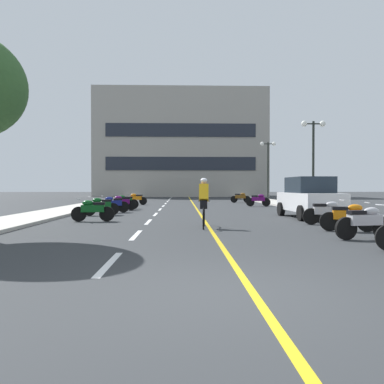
{
  "coord_description": "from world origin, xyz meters",
  "views": [
    {
      "loc": [
        -0.69,
        -4.81,
        1.4
      ],
      "look_at": [
        0.02,
        20.84,
        1.02
      ],
      "focal_mm": 35.09,
      "sensor_mm": 36.0,
      "label": 1
    }
  ],
  "objects": [
    {
      "name": "motorcycle_11",
      "position": [
        4.38,
        27.2,
        0.47
      ],
      "size": [
        1.67,
        0.69,
        0.92
      ],
      "color": "black",
      "rests_on": "ground"
    },
    {
      "name": "motorcycle_3",
      "position": [
        4.63,
        8.75,
        0.47
      ],
      "size": [
        1.7,
        0.6,
        0.92
      ],
      "color": "black",
      "rests_on": "ground"
    },
    {
      "name": "motorcycle_6",
      "position": [
        -4.36,
        15.24,
        0.47
      ],
      "size": [
        1.65,
        0.77,
        0.92
      ],
      "color": "black",
      "rests_on": "ground"
    },
    {
      "name": "cyclist_rider",
      "position": [
        0.07,
        7.91,
        0.89
      ],
      "size": [
        0.42,
        1.77,
        1.71
      ],
      "color": "black",
      "rests_on": "ground"
    },
    {
      "name": "lane_dash_7",
      "position": [
        -2.0,
        30.0,
        0.0
      ],
      "size": [
        0.14,
        2.2,
        0.01
      ],
      "primitive_type": "cube",
      "color": "silver",
      "rests_on": "ground"
    },
    {
      "name": "motorcycle_7",
      "position": [
        -4.2,
        17.17,
        0.47
      ],
      "size": [
        1.7,
        0.6,
        0.92
      ],
      "color": "black",
      "rests_on": "ground"
    },
    {
      "name": "curb_right",
      "position": [
        7.2,
        24.0,
        0.06
      ],
      "size": [
        2.4,
        72.0,
        0.12
      ],
      "primitive_type": "cube",
      "color": "#B7B2A8",
      "rests_on": "ground"
    },
    {
      "name": "centre_line_yellow",
      "position": [
        0.25,
        24.0,
        0.0
      ],
      "size": [
        0.12,
        66.0,
        0.01
      ],
      "primitive_type": "cube",
      "color": "gold",
      "rests_on": "ground"
    },
    {
      "name": "motorcycle_10",
      "position": [
        -4.18,
        23.88,
        0.47
      ],
      "size": [
        1.69,
        0.6,
        0.92
      ],
      "color": "black",
      "rests_on": "ground"
    },
    {
      "name": "street_lamp_far",
      "position": [
        7.25,
        29.43,
        4.03
      ],
      "size": [
        1.46,
        0.36,
        5.38
      ],
      "color": "black",
      "rests_on": "curb_right"
    },
    {
      "name": "street_lamp_mid",
      "position": [
        7.12,
        17.22,
        3.9
      ],
      "size": [
        1.46,
        0.36,
        5.17
      ],
      "color": "black",
      "rests_on": "curb_right"
    },
    {
      "name": "motorcycle_9",
      "position": [
        4.7,
        21.34,
        0.47
      ],
      "size": [
        1.69,
        0.6,
        0.92
      ],
      "color": "black",
      "rests_on": "ground"
    },
    {
      "name": "motorcycle_1",
      "position": [
        4.17,
        4.95,
        0.47
      ],
      "size": [
        1.69,
        0.6,
        0.92
      ],
      "color": "black",
      "rests_on": "ground"
    },
    {
      "name": "lane_dash_0",
      "position": [
        -2.0,
        2.0,
        0.0
      ],
      "size": [
        0.14,
        2.2,
        0.01
      ],
      "primitive_type": "cube",
      "color": "silver",
      "rests_on": "ground"
    },
    {
      "name": "curb_left",
      "position": [
        -7.2,
        24.0,
        0.06
      ],
      "size": [
        2.4,
        72.0,
        0.12
      ],
      "primitive_type": "cube",
      "color": "#B7B2A8",
      "rests_on": "ground"
    },
    {
      "name": "lane_dash_1",
      "position": [
        -2.0,
        6.0,
        0.0
      ],
      "size": [
        0.14,
        2.2,
        0.01
      ],
      "primitive_type": "cube",
      "color": "silver",
      "rests_on": "ground"
    },
    {
      "name": "motorcycle_8",
      "position": [
        -4.23,
        18.61,
        0.47
      ],
      "size": [
        1.7,
        0.6,
        0.92
      ],
      "color": "black",
      "rests_on": "ground"
    },
    {
      "name": "motorcycle_2",
      "position": [
        4.5,
        6.67,
        0.47
      ],
      "size": [
        1.68,
        0.66,
        0.92
      ],
      "color": "black",
      "rests_on": "ground"
    },
    {
      "name": "ground_plane",
      "position": [
        0.0,
        21.0,
        0.0
      ],
      "size": [
        140.0,
        140.0,
        0.0
      ],
      "primitive_type": "plane",
      "color": "#2D3033"
    },
    {
      "name": "lane_dash_3",
      "position": [
        -2.0,
        14.0,
        0.0
      ],
      "size": [
        0.14,
        2.2,
        0.01
      ],
      "primitive_type": "cube",
      "color": "silver",
      "rests_on": "ground"
    },
    {
      "name": "lane_dash_11",
      "position": [
        -2.0,
        46.0,
        0.0
      ],
      "size": [
        0.14,
        2.2,
        0.01
      ],
      "primitive_type": "cube",
      "color": "silver",
      "rests_on": "ground"
    },
    {
      "name": "lane_dash_8",
      "position": [
        -2.0,
        34.0,
        0.0
      ],
      "size": [
        0.14,
        2.2,
        0.01
      ],
      "primitive_type": "cube",
      "color": "silver",
      "rests_on": "ground"
    },
    {
      "name": "lane_dash_10",
      "position": [
        -2.0,
        42.0,
        0.0
      ],
      "size": [
        0.14,
        2.2,
        0.01
      ],
      "primitive_type": "cube",
      "color": "silver",
      "rests_on": "ground"
    },
    {
      "name": "office_building",
      "position": [
        -0.77,
        49.44,
        7.4
      ],
      "size": [
        23.7,
        9.01,
        14.79
      ],
      "color": "#9E998E",
      "rests_on": "ground"
    },
    {
      "name": "motorcycle_5",
      "position": [
        -4.57,
        13.3,
        0.47
      ],
      "size": [
        1.64,
        0.8,
        0.92
      ],
      "color": "black",
      "rests_on": "ground"
    },
    {
      "name": "lane_dash_6",
      "position": [
        -2.0,
        26.0,
        0.0
      ],
      "size": [
        0.14,
        2.2,
        0.01
      ],
      "primitive_type": "cube",
      "color": "silver",
      "rests_on": "ground"
    },
    {
      "name": "lane_dash_2",
      "position": [
        -2.0,
        10.0,
        0.0
      ],
      "size": [
        0.14,
        2.2,
        0.01
      ],
      "primitive_type": "cube",
      "color": "silver",
      "rests_on": "ground"
    },
    {
      "name": "lane_dash_5",
      "position": [
        -2.0,
        22.0,
        0.0
      ],
      "size": [
        0.14,
        2.2,
        0.01
      ],
      "primitive_type": "cube",
      "color": "silver",
      "rests_on": "ground"
    },
    {
      "name": "lane_dash_9",
      "position": [
        -2.0,
        38.0,
        0.0
      ],
      "size": [
        0.14,
        2.2,
        0.01
      ],
      "primitive_type": "cube",
      "color": "silver",
      "rests_on": "ground"
    },
    {
      "name": "parked_car_near",
      "position": [
        4.98,
        11.66,
        0.92
      ],
      "size": [
        2.03,
        4.25,
        1.82
      ],
      "color": "black",
      "rests_on": "ground"
    },
    {
      "name": "lane_dash_4",
      "position": [
        -2.0,
        18.0,
        0.0
      ],
      "size": [
        0.14,
        2.2,
        0.01
      ],
      "primitive_type": "cube",
      "color": "silver",
      "rests_on": "ground"
    },
    {
      "name": "motorcycle_4",
      "position": [
        -4.24,
        10.23,
        0.47
      ],
      "size": [
        1.7,
        0.6,
        0.92
      ],
      "color": "black",
      "rests_on": "ground"
    }
  ]
}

